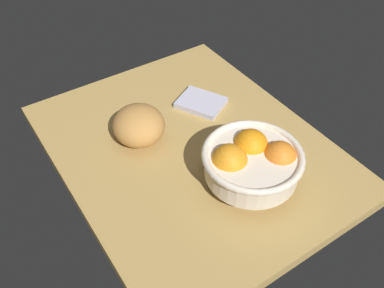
% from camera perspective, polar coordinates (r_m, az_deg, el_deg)
% --- Properties ---
extents(ground_plane, '(0.77, 0.62, 0.03)m').
position_cam_1_polar(ground_plane, '(1.07, -0.24, -0.78)').
color(ground_plane, '#B08C4B').
extents(fruit_bowl, '(0.23, 0.23, 0.12)m').
position_cam_1_polar(fruit_bowl, '(0.94, 8.09, -2.28)').
color(fruit_bowl, beige).
rests_on(fruit_bowl, ground).
extents(bread_loaf, '(0.17, 0.16, 0.09)m').
position_cam_1_polar(bread_loaf, '(1.06, -7.24, 2.54)').
color(bread_loaf, '#BB8240').
rests_on(bread_loaf, ground).
extents(napkin_folded, '(0.15, 0.14, 0.02)m').
position_cam_1_polar(napkin_folded, '(1.18, 1.23, 5.63)').
color(napkin_folded, silver).
rests_on(napkin_folded, ground).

